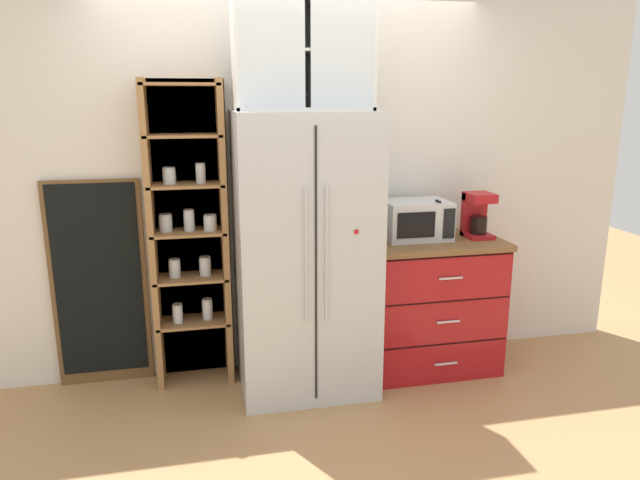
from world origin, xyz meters
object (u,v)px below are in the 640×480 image
object	(u,v)px
refrigerator	(305,254)
mug_red	(431,230)
bottle_cobalt	(438,224)
mug_cream	(433,232)
bottle_amber	(436,222)
coffee_maker	(477,215)
chalkboard_menu	(99,284)
microwave	(416,220)

from	to	relation	value
refrigerator	mug_red	xyz separation A→B (m)	(0.91, 0.14, 0.08)
bottle_cobalt	mug_cream	bearing A→B (deg)	88.73
mug_red	bottle_amber	distance (m)	0.12
coffee_maker	refrigerator	bearing A→B (deg)	-176.61
coffee_maker	bottle_cobalt	xyz separation A→B (m)	(-0.31, -0.06, -0.04)
coffee_maker	mug_cream	size ratio (longest dim) A/B	2.59
mug_cream	bottle_amber	xyz separation A→B (m)	(-0.00, -0.04, 0.08)
chalkboard_menu	refrigerator	bearing A→B (deg)	-13.79
refrigerator	microwave	distance (m)	0.82
bottle_cobalt	bottle_amber	world-z (taller)	bottle_amber
refrigerator	microwave	size ratio (longest dim) A/B	4.09
bottle_amber	chalkboard_menu	bearing A→B (deg)	173.03
refrigerator	coffee_maker	xyz separation A→B (m)	(1.22, 0.07, 0.19)
microwave	mug_red	distance (m)	0.15
refrigerator	bottle_cobalt	xyz separation A→B (m)	(0.91, 0.01, 0.16)
coffee_maker	microwave	bearing A→B (deg)	174.40
mug_cream	coffee_maker	bearing A→B (deg)	-3.18
microwave	bottle_amber	distance (m)	0.14
mug_cream	bottle_cobalt	bearing A→B (deg)	-91.27
bottle_cobalt	mug_red	bearing A→B (deg)	89.07
bottle_amber	chalkboard_menu	size ratio (longest dim) A/B	0.20
refrigerator	coffee_maker	world-z (taller)	refrigerator
bottle_cobalt	bottle_amber	bearing A→B (deg)	90.00
mug_cream	chalkboard_menu	xyz separation A→B (m)	(-2.22, 0.23, -0.29)
bottle_cobalt	bottle_amber	size ratio (longest dim) A/B	0.99
microwave	coffee_maker	bearing A→B (deg)	-5.60
bottle_amber	mug_cream	bearing A→B (deg)	87.50
coffee_maker	mug_red	world-z (taller)	coffee_maker
coffee_maker	bottle_amber	xyz separation A→B (m)	(-0.31, -0.02, -0.03)
mug_cream	chalkboard_menu	world-z (taller)	chalkboard_menu
coffee_maker	chalkboard_menu	world-z (taller)	chalkboard_menu
mug_red	mug_cream	size ratio (longest dim) A/B	0.90
refrigerator	chalkboard_menu	world-z (taller)	refrigerator
mug_red	bottle_amber	size ratio (longest dim) A/B	0.39
chalkboard_menu	mug_red	bearing A→B (deg)	-4.73
refrigerator	chalkboard_menu	bearing A→B (deg)	166.21
microwave	mug_cream	bearing A→B (deg)	-11.59
microwave	bottle_cobalt	xyz separation A→B (m)	(0.12, -0.10, -0.01)
coffee_maker	chalkboard_menu	distance (m)	2.57
coffee_maker	mug_red	size ratio (longest dim) A/B	2.89
refrigerator	mug_red	bearing A→B (deg)	8.53
refrigerator	mug_red	distance (m)	0.93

